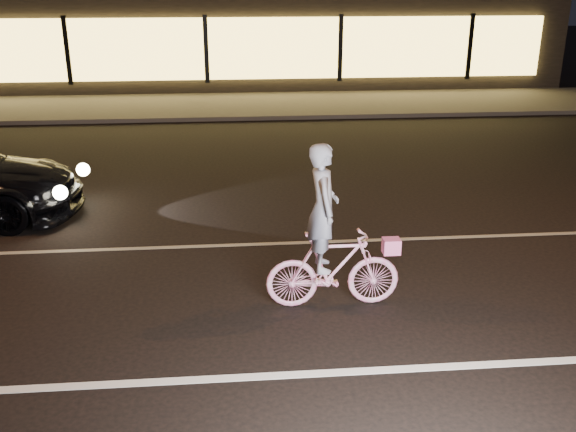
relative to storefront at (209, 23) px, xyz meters
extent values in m
plane|color=black|center=(0.00, -18.97, -2.15)|extent=(90.00, 90.00, 0.00)
cube|color=silver|center=(0.00, -20.47, -2.14)|extent=(60.00, 0.12, 0.01)
cube|color=gray|center=(0.00, -16.97, -2.14)|extent=(60.00, 0.10, 0.01)
cube|color=#383533|center=(0.00, -5.97, -2.09)|extent=(30.00, 4.00, 0.12)
cube|color=black|center=(0.00, 0.03, -0.15)|extent=(25.00, 8.00, 4.00)
cube|color=#F5C755|center=(0.00, -4.07, -0.55)|extent=(23.00, 0.15, 2.00)
cube|color=black|center=(-4.50, -4.15, -0.55)|extent=(0.15, 0.08, 2.20)
cube|color=black|center=(0.00, -4.15, -0.55)|extent=(0.15, 0.08, 2.20)
cube|color=black|center=(4.50, -4.15, -0.55)|extent=(0.15, 0.08, 2.20)
cube|color=black|center=(9.00, -4.15, -0.55)|extent=(0.15, 0.08, 2.20)
imported|color=#F14091|center=(1.95, -19.00, -1.64)|extent=(1.67, 0.47, 1.01)
imported|color=silver|center=(1.81, -19.00, -0.83)|extent=(0.38, 0.58, 1.58)
cube|color=#F6558F|center=(2.67, -19.00, -1.36)|extent=(0.21, 0.17, 0.19)
sphere|color=#FFF2BF|center=(-1.92, -14.79, -1.50)|extent=(0.23, 0.23, 0.23)
sphere|color=#FFF2BF|center=(-2.02, -16.08, -1.50)|extent=(0.23, 0.23, 0.23)
camera|label=1|loc=(0.75, -26.12, 1.78)|focal=40.00mm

